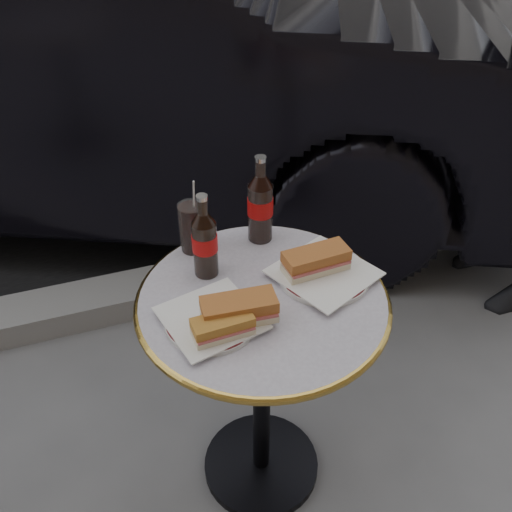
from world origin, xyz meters
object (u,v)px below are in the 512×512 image
object	(u,v)px
bistro_table	(262,393)
plate_left	(211,320)
cola_glass	(192,227)
cola_bottle_left	(204,236)
cola_bottle_right	(260,199)
parked_car	(74,45)
plate_right	(324,275)

from	to	relation	value
bistro_table	plate_left	size ratio (longest dim) A/B	3.39
plate_left	cola_glass	distance (m)	0.29
plate_left	cola_bottle_left	world-z (taller)	cola_bottle_left
cola_bottle_right	parked_car	bearing A→B (deg)	101.37
cola_bottle_left	cola_glass	distance (m)	0.12
cola_bottle_right	cola_bottle_left	bearing A→B (deg)	-151.25
cola_bottle_right	cola_glass	bearing A→B (deg)	176.73
plate_right	cola_bottle_right	world-z (taller)	cola_bottle_right
plate_left	cola_bottle_left	distance (m)	0.21
cola_glass	cola_bottle_left	bearing A→B (deg)	-86.35
plate_right	cola_bottle_left	bearing A→B (deg)	157.59
bistro_table	parked_car	bearing A→B (deg)	97.92
plate_left	plate_right	bearing A→B (deg)	11.70
cola_bottle_left	cola_bottle_right	bearing A→B (deg)	28.75
cola_bottle_right	parked_car	distance (m)	1.75
cola_bottle_right	plate_left	bearing A→B (deg)	-128.00
cola_bottle_left	cola_bottle_right	world-z (taller)	cola_bottle_right
cola_glass	plate_right	bearing A→B (deg)	-38.26
plate_right	cola_bottle_left	size ratio (longest dim) A/B	1.01
plate_left	parked_car	size ratio (longest dim) A/B	0.05
bistro_table	cola_bottle_right	bearing A→B (deg)	72.16
bistro_table	plate_right	size ratio (longest dim) A/B	3.15
cola_bottle_left	cola_bottle_right	size ratio (longest dim) A/B	0.92
plate_left	cola_bottle_right	bearing A→B (deg)	52.00
plate_left	plate_right	xyz separation A→B (m)	(0.31, 0.06, 0.00)
parked_car	plate_left	bearing A→B (deg)	-152.53
cola_glass	cola_bottle_right	bearing A→B (deg)	-3.27
plate_left	parked_car	world-z (taller)	parked_car
plate_left	cola_bottle_left	bearing A→B (deg)	78.35
bistro_table	plate_left	distance (m)	0.40
plate_right	parked_car	size ratio (longest dim) A/B	0.05
cola_bottle_left	parked_car	xyz separation A→B (m)	(-0.17, 1.81, -0.07)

